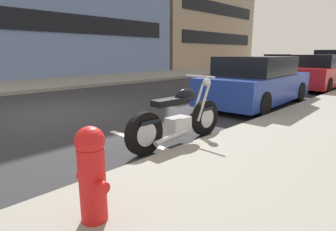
# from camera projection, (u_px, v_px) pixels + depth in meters

# --- Properties ---
(ground_plane) EXTENTS (260.00, 260.00, 0.00)m
(ground_plane) POSITION_uv_depth(u_px,v_px,m) (56.00, 113.00, 7.09)
(ground_plane) COLOR #28282B
(sidewalk_far_curb) EXTENTS (120.00, 5.00, 0.14)m
(sidewalk_far_curb) POSITION_uv_depth(u_px,v_px,m) (176.00, 74.00, 20.03)
(sidewalk_far_curb) COLOR gray
(sidewalk_far_curb) RESTS_ON ground
(parking_stall_stripe) EXTENTS (0.12, 2.20, 0.01)m
(parking_stall_stripe) POSITION_uv_depth(u_px,v_px,m) (149.00, 144.00, 4.66)
(parking_stall_stripe) COLOR silver
(parking_stall_stripe) RESTS_ON ground
(parked_motorcycle) EXTENTS (2.15, 0.62, 1.13)m
(parked_motorcycle) POSITION_uv_depth(u_px,v_px,m) (179.00, 119.00, 4.58)
(parked_motorcycle) COLOR black
(parked_motorcycle) RESTS_ON ground
(parked_car_mid_block) EXTENTS (4.44, 1.95, 1.42)m
(parked_car_mid_block) POSITION_uv_depth(u_px,v_px,m) (257.00, 82.00, 8.04)
(parked_car_mid_block) COLOR navy
(parked_car_mid_block) RESTS_ON ground
(parked_car_second_in_row) EXTENTS (4.38, 1.88, 1.46)m
(parked_car_second_in_row) POSITION_uv_depth(u_px,v_px,m) (316.00, 73.00, 11.81)
(parked_car_second_in_row) COLOR #AD1919
(parked_car_second_in_row) RESTS_ON ground
(crossing_truck) EXTENTS (2.19, 5.35, 1.88)m
(crossing_truck) POSITION_uv_depth(u_px,v_px,m) (336.00, 59.00, 28.90)
(crossing_truck) COLOR black
(crossing_truck) RESTS_ON ground
(car_opposite_curb) EXTENTS (4.60, 1.93, 1.44)m
(car_opposite_curb) POSITION_uv_depth(u_px,v_px,m) (277.00, 63.00, 24.65)
(car_opposite_curb) COLOR black
(car_opposite_curb) RESTS_ON ground
(fire_hydrant) EXTENTS (0.24, 0.36, 0.81)m
(fire_hydrant) POSITION_uv_depth(u_px,v_px,m) (92.00, 172.00, 2.21)
(fire_hydrant) COLOR red
(fire_hydrant) RESTS_ON sidewalk_near_curb
(townhouse_mid_block) EXTENTS (13.68, 9.88, 13.47)m
(townhouse_mid_block) POSITION_uv_depth(u_px,v_px,m) (183.00, 4.00, 29.75)
(townhouse_mid_block) COLOR tan
(townhouse_mid_block) RESTS_ON ground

